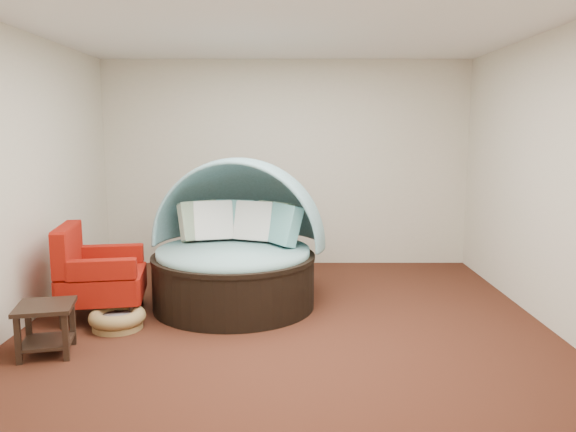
{
  "coord_description": "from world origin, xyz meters",
  "views": [
    {
      "loc": [
        0.01,
        -5.24,
        1.87
      ],
      "look_at": [
        0.02,
        0.6,
        0.96
      ],
      "focal_mm": 35.0,
      "sensor_mm": 36.0,
      "label": 1
    }
  ],
  "objects_px": {
    "pet_basket": "(117,319)",
    "canopy_daybed": "(236,237)",
    "red_armchair": "(96,275)",
    "side_table": "(46,322)"
  },
  "relations": [
    {
      "from": "canopy_daybed",
      "to": "red_armchair",
      "type": "relative_size",
      "value": 2.23
    },
    {
      "from": "canopy_daybed",
      "to": "pet_basket",
      "type": "xyz_separation_m",
      "value": [
        -1.06,
        -0.79,
        -0.63
      ]
    },
    {
      "from": "pet_basket",
      "to": "red_armchair",
      "type": "height_order",
      "value": "red_armchair"
    },
    {
      "from": "pet_basket",
      "to": "red_armchair",
      "type": "distance_m",
      "value": 0.58
    },
    {
      "from": "pet_basket",
      "to": "canopy_daybed",
      "type": "bearing_deg",
      "value": 36.58
    },
    {
      "from": "canopy_daybed",
      "to": "side_table",
      "type": "xyz_separation_m",
      "value": [
        -1.47,
        -1.4,
        -0.45
      ]
    },
    {
      "from": "red_armchair",
      "to": "canopy_daybed",
      "type": "bearing_deg",
      "value": 8.48
    },
    {
      "from": "canopy_daybed",
      "to": "pet_basket",
      "type": "relative_size",
      "value": 3.73
    },
    {
      "from": "pet_basket",
      "to": "red_armchair",
      "type": "bearing_deg",
      "value": 130.53
    },
    {
      "from": "pet_basket",
      "to": "red_armchair",
      "type": "xyz_separation_m",
      "value": [
        -0.3,
        0.36,
        0.34
      ]
    }
  ]
}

